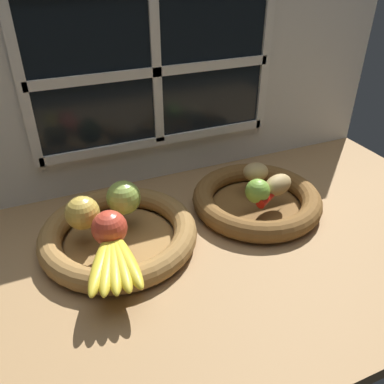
{
  "coord_description": "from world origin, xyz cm",
  "views": [
    {
      "loc": [
        -31.41,
        -68.4,
        58.3
      ],
      "look_at": [
        -0.65,
        3.24,
        9.28
      ],
      "focal_mm": 36.98,
      "sensor_mm": 36.0,
      "label": 1
    }
  ],
  "objects_px": {
    "apple_green_back": "(124,198)",
    "fruit_bowl_right": "(256,200)",
    "apple_golden_left": "(82,213)",
    "lime_near": "(258,191)",
    "banana_bunch_front": "(114,260)",
    "fruit_bowl_left": "(119,234)",
    "potato_back": "(256,172)",
    "potato_small": "(279,186)",
    "chili_pepper": "(275,192)",
    "apple_red_front": "(109,228)"
  },
  "relations": [
    {
      "from": "apple_green_back",
      "to": "potato_small",
      "type": "height_order",
      "value": "apple_green_back"
    },
    {
      "from": "potato_back",
      "to": "potato_small",
      "type": "xyz_separation_m",
      "value": [
        0.01,
        -0.09,
        0.0
      ]
    },
    {
      "from": "potato_back",
      "to": "chili_pepper",
      "type": "bearing_deg",
      "value": -88.78
    },
    {
      "from": "banana_bunch_front",
      "to": "chili_pepper",
      "type": "height_order",
      "value": "banana_bunch_front"
    },
    {
      "from": "lime_near",
      "to": "chili_pepper",
      "type": "bearing_deg",
      "value": 3.58
    },
    {
      "from": "fruit_bowl_left",
      "to": "apple_red_front",
      "type": "height_order",
      "value": "apple_red_front"
    },
    {
      "from": "potato_back",
      "to": "apple_golden_left",
      "type": "bearing_deg",
      "value": -176.2
    },
    {
      "from": "apple_golden_left",
      "to": "banana_bunch_front",
      "type": "height_order",
      "value": "apple_golden_left"
    },
    {
      "from": "banana_bunch_front",
      "to": "lime_near",
      "type": "relative_size",
      "value": 3.27
    },
    {
      "from": "apple_green_back",
      "to": "apple_golden_left",
      "type": "relative_size",
      "value": 1.05
    },
    {
      "from": "chili_pepper",
      "to": "apple_golden_left",
      "type": "bearing_deg",
      "value": 145.73
    },
    {
      "from": "fruit_bowl_left",
      "to": "chili_pepper",
      "type": "height_order",
      "value": "chili_pepper"
    },
    {
      "from": "fruit_bowl_right",
      "to": "apple_green_back",
      "type": "relative_size",
      "value": 4.2
    },
    {
      "from": "fruit_bowl_right",
      "to": "chili_pepper",
      "type": "height_order",
      "value": "chili_pepper"
    },
    {
      "from": "apple_red_front",
      "to": "apple_golden_left",
      "type": "bearing_deg",
      "value": 118.66
    },
    {
      "from": "apple_red_front",
      "to": "lime_near",
      "type": "height_order",
      "value": "apple_red_front"
    },
    {
      "from": "fruit_bowl_right",
      "to": "banana_bunch_front",
      "type": "distance_m",
      "value": 0.42
    },
    {
      "from": "fruit_bowl_left",
      "to": "apple_green_back",
      "type": "relative_size",
      "value": 4.53
    },
    {
      "from": "fruit_bowl_right",
      "to": "apple_red_front",
      "type": "distance_m",
      "value": 0.4
    },
    {
      "from": "fruit_bowl_left",
      "to": "fruit_bowl_right",
      "type": "bearing_deg",
      "value": 0.0
    },
    {
      "from": "potato_back",
      "to": "apple_green_back",
      "type": "bearing_deg",
      "value": -178.5
    },
    {
      "from": "apple_golden_left",
      "to": "potato_small",
      "type": "xyz_separation_m",
      "value": [
        0.47,
        -0.06,
        -0.01
      ]
    },
    {
      "from": "fruit_bowl_left",
      "to": "banana_bunch_front",
      "type": "height_order",
      "value": "banana_bunch_front"
    },
    {
      "from": "potato_small",
      "to": "fruit_bowl_right",
      "type": "bearing_deg",
      "value": 135.0
    },
    {
      "from": "apple_green_back",
      "to": "banana_bunch_front",
      "type": "xyz_separation_m",
      "value": [
        -0.07,
        -0.17,
        -0.02
      ]
    },
    {
      "from": "fruit_bowl_left",
      "to": "banana_bunch_front",
      "type": "bearing_deg",
      "value": -106.45
    },
    {
      "from": "fruit_bowl_left",
      "to": "apple_golden_left",
      "type": "xyz_separation_m",
      "value": [
        -0.07,
        0.02,
        0.07
      ]
    },
    {
      "from": "apple_golden_left",
      "to": "potato_back",
      "type": "height_order",
      "value": "apple_golden_left"
    },
    {
      "from": "banana_bunch_front",
      "to": "chili_pepper",
      "type": "xyz_separation_m",
      "value": [
        0.43,
        0.09,
        -0.0
      ]
    },
    {
      "from": "apple_green_back",
      "to": "apple_red_front",
      "type": "relative_size",
      "value": 1.06
    },
    {
      "from": "potato_back",
      "to": "fruit_bowl_left",
      "type": "bearing_deg",
      "value": -172.64
    },
    {
      "from": "potato_back",
      "to": "fruit_bowl_right",
      "type": "bearing_deg",
      "value": -114.44
    },
    {
      "from": "fruit_bowl_right",
      "to": "banana_bunch_front",
      "type": "relative_size",
      "value": 1.69
    },
    {
      "from": "apple_golden_left",
      "to": "lime_near",
      "type": "distance_m",
      "value": 0.41
    },
    {
      "from": "fruit_bowl_left",
      "to": "banana_bunch_front",
      "type": "distance_m",
      "value": 0.14
    },
    {
      "from": "apple_green_back",
      "to": "lime_near",
      "type": "xyz_separation_m",
      "value": [
        0.3,
        -0.08,
        -0.01
      ]
    },
    {
      "from": "apple_green_back",
      "to": "fruit_bowl_right",
      "type": "bearing_deg",
      "value": -6.89
    },
    {
      "from": "fruit_bowl_left",
      "to": "lime_near",
      "type": "bearing_deg",
      "value": -7.49
    },
    {
      "from": "potato_small",
      "to": "chili_pepper",
      "type": "height_order",
      "value": "potato_small"
    },
    {
      "from": "apple_red_front",
      "to": "lime_near",
      "type": "xyz_separation_m",
      "value": [
        0.36,
        0.01,
        -0.01
      ]
    },
    {
      "from": "banana_bunch_front",
      "to": "potato_back",
      "type": "xyz_separation_m",
      "value": [
        0.42,
        0.18,
        0.01
      ]
    },
    {
      "from": "apple_red_front",
      "to": "potato_back",
      "type": "height_order",
      "value": "apple_red_front"
    },
    {
      "from": "lime_near",
      "to": "chili_pepper",
      "type": "distance_m",
      "value": 0.06
    },
    {
      "from": "lime_near",
      "to": "chili_pepper",
      "type": "xyz_separation_m",
      "value": [
        0.05,
        0.0,
        -0.02
      ]
    },
    {
      "from": "fruit_bowl_right",
      "to": "potato_back",
      "type": "bearing_deg",
      "value": 65.56
    },
    {
      "from": "fruit_bowl_left",
      "to": "potato_back",
      "type": "bearing_deg",
      "value": 7.36
    },
    {
      "from": "apple_red_front",
      "to": "apple_green_back",
      "type": "bearing_deg",
      "value": 60.06
    },
    {
      "from": "fruit_bowl_right",
      "to": "banana_bunch_front",
      "type": "bearing_deg",
      "value": -161.9
    },
    {
      "from": "potato_small",
      "to": "lime_near",
      "type": "bearing_deg",
      "value": -173.33
    },
    {
      "from": "banana_bunch_front",
      "to": "potato_small",
      "type": "distance_m",
      "value": 0.45
    }
  ]
}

